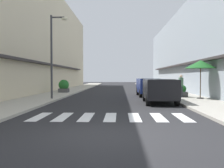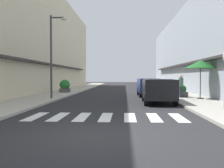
% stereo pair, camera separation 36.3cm
% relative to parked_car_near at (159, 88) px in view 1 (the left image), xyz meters
% --- Properties ---
extents(ground_plane, '(99.78, 99.78, 0.00)m').
position_rel_parked_car_near_xyz_m(ground_plane, '(-2.75, 9.92, -0.92)').
color(ground_plane, '#232326').
extents(sidewalk_left, '(2.91, 63.50, 0.12)m').
position_rel_parked_car_near_xyz_m(sidewalk_left, '(-8.00, 9.92, -0.86)').
color(sidewalk_left, '#ADA899').
rests_on(sidewalk_left, ground_plane).
extents(sidewalk_right, '(2.91, 63.50, 0.12)m').
position_rel_parked_car_near_xyz_m(sidewalk_right, '(2.51, 9.92, -0.86)').
color(sidewalk_right, '#9E998E').
rests_on(sidewalk_right, ground_plane).
extents(building_row_left, '(5.50, 42.82, 11.36)m').
position_rel_parked_car_near_xyz_m(building_row_left, '(-11.96, 11.19, 4.76)').
color(building_row_left, beige).
rests_on(building_row_left, ground_plane).
extents(building_row_right, '(5.50, 42.82, 8.85)m').
position_rel_parked_car_near_xyz_m(building_row_right, '(6.46, 11.19, 3.50)').
color(building_row_right, '#939EA8').
rests_on(building_row_right, ground_plane).
extents(crosswalk, '(6.15, 2.20, 0.01)m').
position_rel_parked_car_near_xyz_m(crosswalk, '(-2.75, -5.15, -0.91)').
color(crosswalk, silver).
rests_on(crosswalk, ground_plane).
extents(parked_car_near, '(1.90, 3.96, 1.47)m').
position_rel_parked_car_near_xyz_m(parked_car_near, '(0.00, 0.00, 0.00)').
color(parked_car_near, black).
rests_on(parked_car_near, ground_plane).
extents(parked_car_mid, '(1.85, 4.04, 1.47)m').
position_rel_parked_car_near_xyz_m(parked_car_mid, '(0.00, 5.52, 0.00)').
color(parked_car_mid, navy).
rests_on(parked_car_mid, ground_plane).
extents(street_lamp, '(1.19, 0.28, 5.67)m').
position_rel_parked_car_near_xyz_m(street_lamp, '(-6.86, 1.84, 2.64)').
color(street_lamp, '#38383D').
rests_on(street_lamp, sidewalk_left).
extents(cafe_umbrella, '(2.11, 2.11, 2.62)m').
position_rel_parked_car_near_xyz_m(cafe_umbrella, '(3.12, 2.15, 1.53)').
color(cafe_umbrella, '#262626').
rests_on(cafe_umbrella, sidewalk_right).
extents(planter_midblock, '(0.70, 0.70, 0.88)m').
position_rel_parked_car_near_xyz_m(planter_midblock, '(2.24, 3.58, -0.40)').
color(planter_midblock, '#4C4C4C').
rests_on(planter_midblock, sidewalk_right).
extents(planter_far, '(0.99, 0.99, 1.20)m').
position_rel_parked_car_near_xyz_m(planter_far, '(-7.74, 8.51, -0.21)').
color(planter_far, '#4C4C4C').
rests_on(planter_far, sidewalk_left).
extents(pedestrian_walking_near, '(0.34, 0.34, 1.63)m').
position_rel_parked_car_near_xyz_m(pedestrian_walking_near, '(2.03, 3.09, 0.06)').
color(pedestrian_walking_near, '#282B33').
rests_on(pedestrian_walking_near, sidewalk_right).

